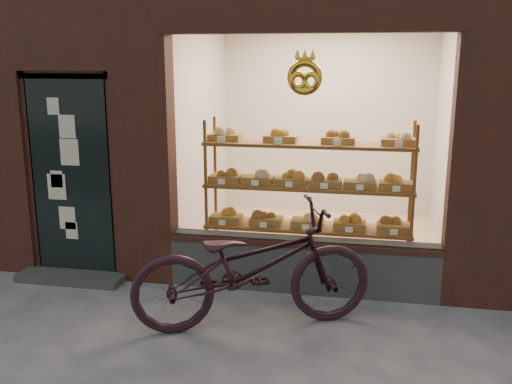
# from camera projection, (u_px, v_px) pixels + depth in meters

# --- Properties ---
(display_shelf) EXTENTS (2.20, 0.45, 1.70)m
(display_shelf) POSITION_uv_depth(u_px,v_px,m) (308.00, 199.00, 6.07)
(display_shelf) COLOR brown
(display_shelf) RESTS_ON ground
(bicycle) EXTENTS (2.23, 1.46, 1.11)m
(bicycle) POSITION_uv_depth(u_px,v_px,m) (253.00, 267.00, 4.96)
(bicycle) COLOR black
(bicycle) RESTS_ON ground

